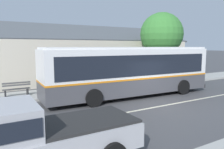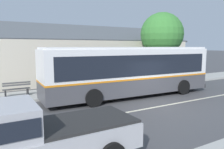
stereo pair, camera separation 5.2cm
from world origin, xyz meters
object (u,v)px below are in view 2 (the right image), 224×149
object	(u,v)px
transit_bus	(130,70)
pickup_truck_silver	(31,138)
street_tree_primary	(162,35)
bench_by_building	(17,90)
bench_down_street	(85,85)
bus_stop_sign	(172,65)

from	to	relation	value
transit_bus	pickup_truck_silver	distance (m)	9.42
pickup_truck_silver	street_tree_primary	bearing A→B (deg)	35.89
transit_bus	pickup_truck_silver	xyz separation A→B (m)	(-7.29, -5.90, -0.83)
bench_by_building	bench_down_street	bearing A→B (deg)	-5.92
bench_by_building	street_tree_primary	size ratio (longest dim) A/B	0.25
bus_stop_sign	transit_bus	bearing A→B (deg)	-160.34
pickup_truck_silver	bench_by_building	world-z (taller)	pickup_truck_silver
transit_bus	bench_by_building	distance (m)	7.38
bench_down_street	street_tree_primary	distance (m)	9.47
transit_bus	street_tree_primary	distance (m)	8.05
pickup_truck_silver	street_tree_primary	xyz separation A→B (m)	(13.75, 9.95, 3.42)
pickup_truck_silver	bench_down_street	bearing A→B (deg)	58.68
bus_stop_sign	street_tree_primary	bearing A→B (deg)	72.98
bench_down_street	bus_stop_sign	xyz separation A→B (m)	(7.97, -0.51, 1.08)
pickup_truck_silver	bench_down_street	xyz separation A→B (m)	(5.18, 8.51, -0.35)
bench_down_street	street_tree_primary	bearing A→B (deg)	9.54
bench_by_building	bus_stop_sign	size ratio (longest dim) A/B	0.68
pickup_truck_silver	street_tree_primary	size ratio (longest dim) A/B	0.88
bench_down_street	street_tree_primary	world-z (taller)	street_tree_primary
pickup_truck_silver	bus_stop_sign	distance (m)	15.41
bench_down_street	bus_stop_sign	bearing A→B (deg)	-3.68
transit_bus	street_tree_primary	xyz separation A→B (m)	(6.46, 4.05, 2.58)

